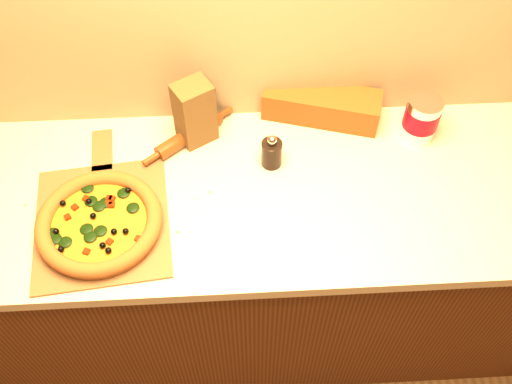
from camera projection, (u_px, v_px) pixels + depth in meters
name	position (u px, v px, depth m)	size (l,w,h in m)	color
cabinet	(242.00, 266.00, 2.11)	(2.80, 0.65, 0.86)	#411F0D
countertop	(239.00, 195.00, 1.74)	(2.84, 0.68, 0.04)	beige
pizza_peel	(102.00, 217.00, 1.66)	(0.42, 0.59, 0.01)	brown
pizza	(99.00, 223.00, 1.62)	(0.36, 0.36, 0.05)	#B1692C
pepper_grinder	(272.00, 153.00, 1.75)	(0.06, 0.06, 0.12)	black
rolling_pin	(189.00, 135.00, 1.83)	(0.29, 0.24, 0.05)	#562C0E
coffee_canister	(421.00, 118.00, 1.80)	(0.11, 0.11, 0.15)	silver
bread_bag	(321.00, 105.00, 1.87)	(0.38, 0.12, 0.10)	brown
paper_bag	(195.00, 113.00, 1.77)	(0.11, 0.09, 0.22)	brown
dark_jar	(204.00, 107.00, 1.84)	(0.09, 0.09, 0.14)	black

